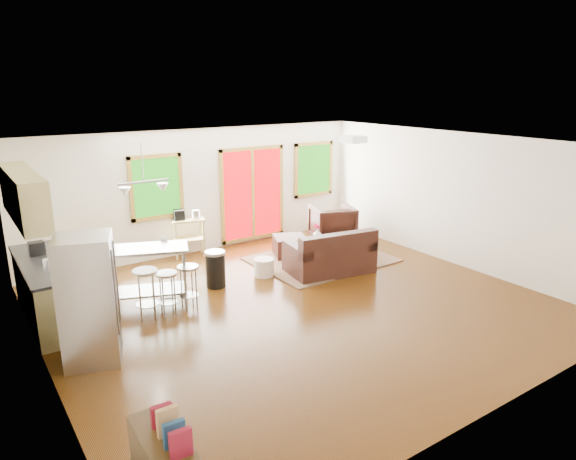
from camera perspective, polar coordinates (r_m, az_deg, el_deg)
floor at (r=8.45m, az=1.16°, el=-8.38°), size 7.50×7.00×0.02m
ceiling at (r=7.75m, az=1.27°, el=9.57°), size 7.50×7.00×0.02m
back_wall at (r=10.97m, az=-9.52°, el=4.31°), size 7.50×0.02×2.60m
left_wall at (r=6.67m, az=-26.24°, el=-4.76°), size 0.02×7.00×2.60m
right_wall at (r=10.57m, az=18.08°, el=3.31°), size 0.02×7.00×2.60m
front_wall at (r=5.69m, az=22.40°, el=-7.76°), size 7.50×0.02×2.60m
window_left at (r=10.51m, az=-14.41°, el=4.64°), size 1.10×0.05×1.30m
french_doors at (r=11.51m, az=-3.94°, el=4.02°), size 1.60×0.05×2.10m
window_right at (r=12.36m, az=2.87°, el=6.75°), size 1.10×0.05×1.30m
rug at (r=10.51m, az=3.75°, el=-3.29°), size 2.68×2.08×0.03m
loveseat at (r=9.76m, az=4.75°, el=-2.86°), size 1.70×1.13×0.84m
coffee_table at (r=10.70m, az=4.94°, el=-1.20°), size 1.01×0.68×0.38m
armchair at (r=11.63m, az=4.94°, el=0.89°), size 1.13×1.10×0.93m
ottoman at (r=10.66m, az=0.22°, el=-1.85°), size 0.83×0.83×0.43m
pouf at (r=9.62m, az=-2.70°, el=-4.15°), size 0.39×0.39×0.33m
vase at (r=10.60m, az=3.27°, el=-0.30°), size 0.23×0.23×0.30m
book at (r=10.64m, az=5.72°, el=-0.14°), size 0.20×0.10×0.28m
cabinets at (r=8.42m, az=-25.89°, el=-3.29°), size 0.64×2.24×2.30m
refrigerator at (r=7.00m, az=-21.22°, el=-7.27°), size 0.85×0.84×1.68m
island at (r=8.49m, az=-16.27°, el=-3.93°), size 1.68×1.14×0.99m
cup at (r=8.72m, az=-13.61°, el=-0.89°), size 0.14×0.12×0.12m
bar_stool_a at (r=8.04m, az=-15.52°, el=-5.66°), size 0.47×0.47×0.79m
bar_stool_b at (r=8.13m, az=-13.30°, el=-5.80°), size 0.37×0.37×0.69m
bar_stool_c at (r=8.29m, az=-11.03°, el=-5.14°), size 0.35×0.35×0.71m
trash_can at (r=9.15m, az=-8.06°, el=-4.29°), size 0.44×0.44×0.65m
kitchen_cart at (r=10.73m, az=-11.16°, el=0.63°), size 0.75×0.58×1.01m
ceiling_flush at (r=9.21m, az=7.30°, el=9.96°), size 0.35×0.35×0.12m
pendant_light at (r=8.33m, az=-15.69°, el=4.47°), size 0.80×0.18×0.79m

